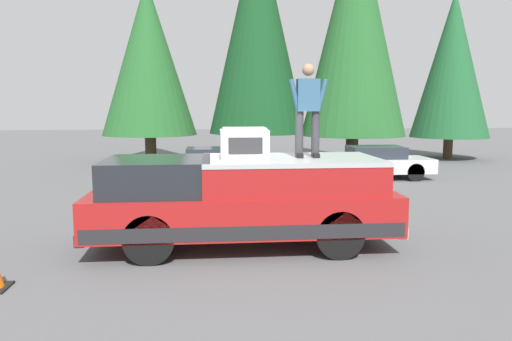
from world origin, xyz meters
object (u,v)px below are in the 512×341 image
Objects in this scene: person_on_truck_bed at (308,108)px; parked_car_silver at (373,162)px; compressor_unit at (244,143)px; pickup_truck at (243,200)px; parked_car_black at (212,165)px.

person_on_truck_bed is 9.19m from parked_car_silver.
compressor_unit is 1.33m from person_on_truck_bed.
person_on_truck_bed reaches higher than compressor_unit.
pickup_truck is at bearing 7.63° from compressor_unit.
parked_car_silver is at bearing -32.43° from compressor_unit.
person_on_truck_bed reaches higher than pickup_truck.
person_on_truck_bed is 0.41× the size of parked_car_silver.
compressor_unit is 0.50× the size of person_on_truck_bed.
compressor_unit is 0.20× the size of parked_car_black.
pickup_truck is 3.28× the size of person_on_truck_bed.
compressor_unit is 0.20× the size of parked_car_silver.
compressor_unit is at bearing 97.22° from person_on_truck_bed.
pickup_truck is 6.60× the size of compressor_unit.
compressor_unit reaches higher than parked_car_black.
person_on_truck_bed reaches higher than parked_car_black.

